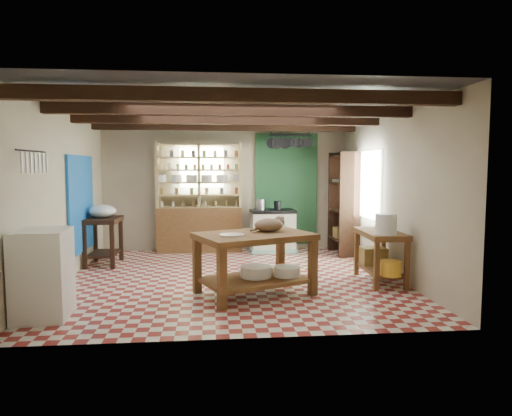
{
  "coord_description": "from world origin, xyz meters",
  "views": [
    {
      "loc": [
        -0.31,
        -6.91,
        1.71
      ],
      "look_at": [
        0.4,
        0.3,
        1.06
      ],
      "focal_mm": 32.0,
      "sensor_mm": 36.0,
      "label": 1
    }
  ],
  "objects": [
    {
      "name": "green_wall_patch",
      "position": [
        1.25,
        2.47,
        1.25
      ],
      "size": [
        1.3,
        0.04,
        2.3
      ],
      "primitive_type": "cube",
      "color": "#20512D",
      "rests_on": "wall_back"
    },
    {
      "name": "floor",
      "position": [
        0.0,
        0.0,
        -0.01
      ],
      "size": [
        5.0,
        5.0,
        0.02
      ],
      "primitive_type": "cube",
      "color": "maroon",
      "rests_on": "ground"
    },
    {
      "name": "cat",
      "position": [
        0.47,
        -0.77,
        0.92
      ],
      "size": [
        0.5,
        0.47,
        0.18
      ],
      "primitive_type": "ellipsoid",
      "rotation": [
        0.0,
        0.0,
        0.57
      ],
      "color": "#937355",
      "rests_on": "work_table"
    },
    {
      "name": "prep_table",
      "position": [
        -2.2,
        1.22,
        0.42
      ],
      "size": [
        0.57,
        0.83,
        0.83
      ],
      "primitive_type": "cube",
      "rotation": [
        0.0,
        0.0,
        -0.01
      ],
      "color": "#311C11",
      "rests_on": "floor"
    },
    {
      "name": "white_cabinet",
      "position": [
        -2.22,
        -1.63,
        0.5
      ],
      "size": [
        0.61,
        0.71,
        1.01
      ],
      "primitive_type": "cube",
      "rotation": [
        0.0,
        0.0,
        0.07
      ],
      "color": "white",
      "rests_on": "floor"
    },
    {
      "name": "ceiling",
      "position": [
        0.0,
        0.0,
        2.6
      ],
      "size": [
        5.0,
        5.0,
        0.02
      ],
      "primitive_type": "cube",
      "color": "#3F3F43",
      "rests_on": "wall_back"
    },
    {
      "name": "pot_rack",
      "position": [
        1.25,
        2.05,
        2.18
      ],
      "size": [
        0.86,
        0.12,
        0.36
      ],
      "primitive_type": "cube",
      "color": "black",
      "rests_on": "ceiling"
    },
    {
      "name": "right_counter",
      "position": [
        2.18,
        -0.45,
        0.38
      ],
      "size": [
        0.57,
        1.09,
        0.77
      ],
      "primitive_type": "cube",
      "rotation": [
        0.0,
        0.0,
        -0.03
      ],
      "color": "brown",
      "rests_on": "floor"
    },
    {
      "name": "stove",
      "position": [
        0.92,
        2.15,
        0.43
      ],
      "size": [
        0.89,
        0.61,
        0.86
      ],
      "primitive_type": "cube",
      "rotation": [
        0.0,
        0.0,
        0.03
      ],
      "color": "beige",
      "rests_on": "floor"
    },
    {
      "name": "shelving_unit",
      "position": [
        -0.55,
        2.31,
        1.1
      ],
      "size": [
        1.7,
        0.34,
        2.2
      ],
      "primitive_type": "cube",
      "color": "tan",
      "rests_on": "floor"
    },
    {
      "name": "wall_back",
      "position": [
        0.0,
        2.5,
        1.3
      ],
      "size": [
        5.0,
        0.04,
        2.6
      ],
      "primitive_type": "cube",
      "color": "beige",
      "rests_on": "floor"
    },
    {
      "name": "wall_front",
      "position": [
        0.0,
        -2.5,
        1.3
      ],
      "size": [
        5.0,
        0.04,
        2.6
      ],
      "primitive_type": "cube",
      "color": "beige",
      "rests_on": "floor"
    },
    {
      "name": "kettle_right",
      "position": [
        1.02,
        2.15,
        0.95
      ],
      "size": [
        0.15,
        0.15,
        0.18
      ],
      "primitive_type": "cylinder",
      "rotation": [
        0.0,
        0.0,
        0.03
      ],
      "color": "black",
      "rests_on": "stove"
    },
    {
      "name": "yellow_tub",
      "position": [
        2.17,
        -0.9,
        0.31
      ],
      "size": [
        0.3,
        0.3,
        0.21
      ],
      "primitive_type": "cylinder",
      "rotation": [
        0.0,
        0.0,
        -0.03
      ],
      "color": "gold",
      "rests_on": "right_counter"
    },
    {
      "name": "basin_large",
      "position": [
        0.28,
        -0.85,
        0.29
      ],
      "size": [
        0.55,
        0.55,
        0.15
      ],
      "primitive_type": "cylinder",
      "rotation": [
        0.0,
        0.0,
        0.39
      ],
      "color": "white",
      "rests_on": "work_table"
    },
    {
      "name": "wall_left",
      "position": [
        -2.5,
        0.0,
        1.3
      ],
      "size": [
        0.04,
        5.0,
        2.6
      ],
      "primitive_type": "cube",
      "color": "beige",
      "rests_on": "floor"
    },
    {
      "name": "utensil_rail",
      "position": [
        -2.44,
        -1.2,
        1.78
      ],
      "size": [
        0.06,
        0.9,
        0.28
      ],
      "primitive_type": "cube",
      "color": "black",
      "rests_on": "wall_left"
    },
    {
      "name": "steel_tray",
      "position": [
        -0.05,
        -1.09,
        0.84
      ],
      "size": [
        0.42,
        0.42,
        0.02
      ],
      "primitive_type": "cylinder",
      "rotation": [
        0.0,
        0.0,
        0.39
      ],
      "color": "#B2B1B9",
      "rests_on": "work_table"
    },
    {
      "name": "blue_wall_patch",
      "position": [
        -2.47,
        0.9,
        1.1
      ],
      "size": [
        0.04,
        1.4,
        1.6
      ],
      "primitive_type": "cube",
      "color": "blue",
      "rests_on": "wall_left"
    },
    {
      "name": "ceiling_beams",
      "position": [
        0.0,
        0.0,
        2.48
      ],
      "size": [
        5.0,
        3.8,
        0.15
      ],
      "primitive_type": "cube",
      "color": "#311C11",
      "rests_on": "ceiling"
    },
    {
      "name": "work_table",
      "position": [
        0.26,
        -0.91,
        0.41
      ],
      "size": [
        1.72,
        1.46,
        0.83
      ],
      "primitive_type": "cube",
      "rotation": [
        0.0,
        0.0,
        0.39
      ],
      "color": "brown",
      "rests_on": "floor"
    },
    {
      "name": "enamel_bowl",
      "position": [
        -2.2,
        1.22,
        0.94
      ],
      "size": [
        0.46,
        0.46,
        0.23
      ],
      "primitive_type": "ellipsoid",
      "rotation": [
        0.0,
        0.0,
        -0.01
      ],
      "color": "white",
      "rests_on": "prep_table"
    },
    {
      "name": "wall_right",
      "position": [
        2.5,
        0.0,
        1.3
      ],
      "size": [
        0.04,
        5.0,
        2.6
      ],
      "primitive_type": "cube",
      "color": "beige",
      "rests_on": "floor"
    },
    {
      "name": "window_back",
      "position": [
        -0.5,
        2.48,
        1.7
      ],
      "size": [
        0.9,
        0.02,
        0.8
      ],
      "primitive_type": "cube",
      "color": "silver",
      "rests_on": "wall_back"
    },
    {
      "name": "basin_small",
      "position": [
        0.71,
        -0.83,
        0.28
      ],
      "size": [
        0.49,
        0.49,
        0.13
      ],
      "primitive_type": "cylinder",
      "rotation": [
        0.0,
        0.0,
        0.39
      ],
      "color": "white",
      "rests_on": "work_table"
    },
    {
      "name": "tall_rack",
      "position": [
        2.28,
        1.8,
        1.0
      ],
      "size": [
        0.4,
        0.86,
        2.0
      ],
      "primitive_type": "cube",
      "color": "#311C11",
      "rests_on": "floor"
    },
    {
      "name": "kettle_left",
      "position": [
        0.67,
        2.14,
        0.96
      ],
      "size": [
        0.19,
        0.19,
        0.21
      ],
      "primitive_type": "cylinder",
      "rotation": [
        0.0,
        0.0,
        0.03
      ],
      "color": "#B2B1B9",
      "rests_on": "stove"
    },
    {
      "name": "window_right",
      "position": [
        2.48,
        1.0,
        1.4
      ],
      "size": [
        0.02,
        1.3,
        1.2
      ],
      "primitive_type": "cube",
      "color": "silver",
      "rests_on": "wall_right"
    },
    {
      "name": "white_bucket",
      "position": [
        2.12,
        -0.8,
        0.91
      ],
      "size": [
        0.3,
        0.3,
        0.3
      ],
      "primitive_type": "cylinder",
      "rotation": [
        0.0,
        0.0,
        -0.03
      ],
      "color": "white",
      "rests_on": "right_counter"
    },
    {
      "name": "wicker_basket",
      "position": [
        2.19,
        -0.15,
        0.33
      ],
      "size": [
        0.39,
        0.31,
        0.26
      ],
      "primitive_type": "cube",
      "rotation": [
        0.0,
        0.0,
        -0.03
      ],
      "color": "olive",
      "rests_on": "right_counter"
    }
  ]
}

